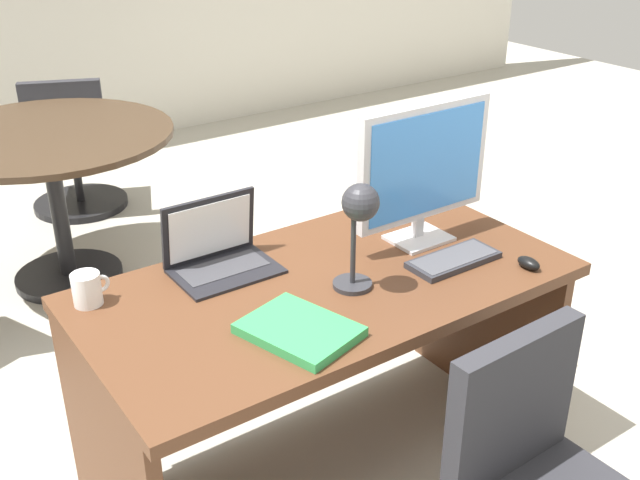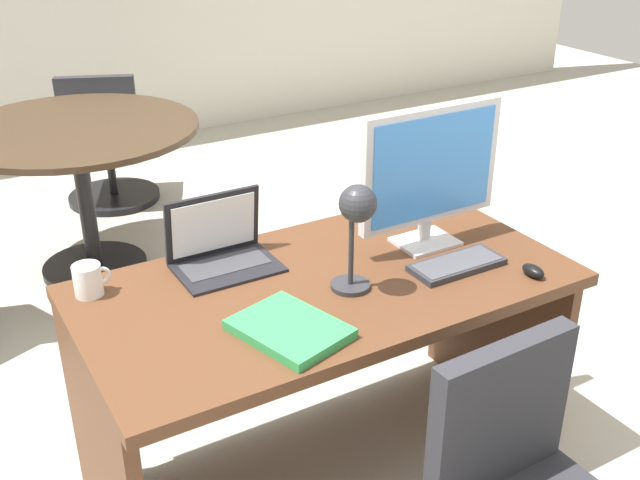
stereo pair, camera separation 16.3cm
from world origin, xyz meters
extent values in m
plane|color=#B7B2A3|center=(0.00, 1.50, 0.00)|extent=(12.00, 12.00, 0.00)
cube|color=#56331E|center=(0.00, 0.00, 0.72)|extent=(1.51, 0.79, 0.04)
cube|color=#56331E|center=(-0.74, 0.00, 0.35)|extent=(0.04, 0.70, 0.70)
cube|color=#56331E|center=(0.74, 0.00, 0.35)|extent=(0.04, 0.70, 0.70)
cube|color=#56331E|center=(0.00, 0.30, 0.38)|extent=(1.33, 0.02, 0.49)
cube|color=silver|center=(0.42, 0.05, 0.75)|extent=(0.20, 0.16, 0.01)
cube|color=silver|center=(0.42, 0.06, 0.79)|extent=(0.04, 0.02, 0.07)
cube|color=silver|center=(0.42, 0.05, 1.02)|extent=(0.52, 0.04, 0.39)
cube|color=#3F8CEA|center=(0.42, 0.03, 1.02)|extent=(0.47, 0.00, 0.34)
cube|color=black|center=(-0.24, 0.22, 0.75)|extent=(0.32, 0.23, 0.01)
cube|color=#38383D|center=(-0.24, 0.23, 0.75)|extent=(0.27, 0.12, 0.00)
cube|color=black|center=(-0.24, 0.32, 0.86)|extent=(0.32, 0.04, 0.22)
cube|color=white|center=(-0.24, 0.31, 0.86)|extent=(0.28, 0.03, 0.18)
cube|color=#2D2D33|center=(0.40, -0.14, 0.75)|extent=(0.31, 0.13, 0.02)
cube|color=#47474C|center=(0.40, -0.14, 0.76)|extent=(0.28, 0.11, 0.00)
ellipsoid|color=black|center=(0.57, -0.30, 0.76)|extent=(0.05, 0.08, 0.04)
cylinder|color=#2D2D33|center=(0.04, -0.08, 0.75)|extent=(0.12, 0.12, 0.01)
cylinder|color=#2D2D33|center=(0.04, -0.08, 0.87)|extent=(0.02, 0.02, 0.23)
sphere|color=#2D2D33|center=(0.04, -0.11, 1.03)|extent=(0.11, 0.11, 0.11)
cube|color=green|center=(-0.24, -0.21, 0.75)|extent=(0.30, 0.35, 0.03)
cylinder|color=white|center=(-0.65, 0.28, 0.79)|extent=(0.08, 0.08, 0.10)
torus|color=white|center=(-0.61, 0.28, 0.79)|extent=(0.06, 0.01, 0.06)
cube|color=#2D2D33|center=(0.13, -0.65, 0.62)|extent=(0.44, 0.07, 0.42)
cylinder|color=black|center=(-0.30, 1.84, 0.02)|extent=(0.53, 0.53, 0.04)
cylinder|color=black|center=(-0.30, 1.84, 0.39)|extent=(0.08, 0.08, 0.71)
cylinder|color=#3F2D1E|center=(-0.30, 1.84, 0.76)|extent=(1.17, 1.17, 0.03)
cylinder|color=black|center=(0.06, 2.72, 0.02)|extent=(0.56, 0.56, 0.04)
cylinder|color=black|center=(0.06, 2.72, 0.19)|extent=(0.05, 0.05, 0.30)
cube|color=#2D2D33|center=(0.06, 2.72, 0.38)|extent=(0.60, 0.60, 0.08)
cube|color=#2D2D33|center=(-0.02, 2.51, 0.63)|extent=(0.43, 0.22, 0.41)
camera|label=1|loc=(-1.18, -1.67, 1.88)|focal=42.58mm
camera|label=2|loc=(-1.05, -1.75, 1.88)|focal=42.58mm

